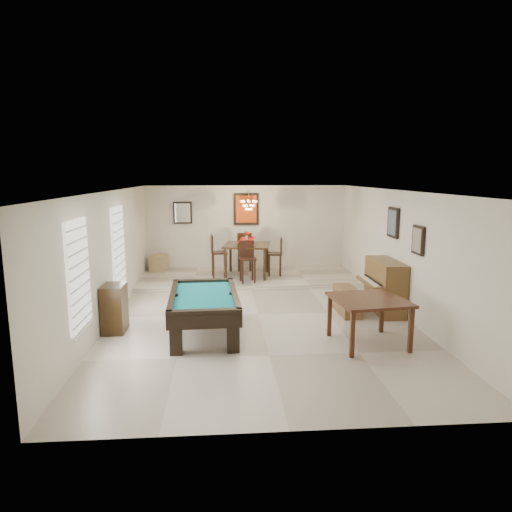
{
  "coord_description": "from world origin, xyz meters",
  "views": [
    {
      "loc": [
        -0.76,
        -9.28,
        2.92
      ],
      "look_at": [
        0.0,
        0.6,
        1.15
      ],
      "focal_mm": 32.0,
      "sensor_mm": 36.0,
      "label": 1
    }
  ],
  "objects": [
    {
      "name": "flower_vase",
      "position": [
        -0.06,
        3.22,
        1.26
      ],
      "size": [
        0.18,
        0.18,
        0.25
      ],
      "primitive_type": null,
      "rotation": [
        0.0,
        0.0,
        0.24
      ],
      "color": "#A9280E",
      "rests_on": "dining_table"
    },
    {
      "name": "back_painting",
      "position": [
        0.0,
        4.46,
        1.9
      ],
      "size": [
        0.75,
        0.06,
        0.95
      ],
      "primitive_type": "cube",
      "color": "#D84C14",
      "rests_on": "wall_back"
    },
    {
      "name": "dining_chair_east",
      "position": [
        0.73,
        3.23,
        0.65
      ],
      "size": [
        0.43,
        0.43,
        1.06
      ],
      "primitive_type": null,
      "rotation": [
        0.0,
        0.0,
        -1.68
      ],
      "color": "black",
      "rests_on": "dining_step"
    },
    {
      "name": "window_left_rear",
      "position": [
        -2.97,
        0.6,
        1.4
      ],
      "size": [
        0.06,
        1.0,
        1.7
      ],
      "primitive_type": "cube",
      "color": "white",
      "rests_on": "wall_left"
    },
    {
      "name": "corner_bench",
      "position": [
        -2.61,
        4.09,
        0.35
      ],
      "size": [
        0.52,
        0.6,
        0.47
      ],
      "primitive_type": "cube",
      "rotation": [
        0.0,
        0.0,
        -0.22
      ],
      "color": "#A08756",
      "rests_on": "dining_step"
    },
    {
      "name": "wall_back",
      "position": [
        0.0,
        4.5,
        1.3
      ],
      "size": [
        6.0,
        0.04,
        2.6
      ],
      "primitive_type": "cube",
      "color": "silver",
      "rests_on": "ground_plane"
    },
    {
      "name": "ground_plane",
      "position": [
        0.0,
        0.0,
        -0.01
      ],
      "size": [
        6.0,
        9.0,
        0.02
      ],
      "primitive_type": "cube",
      "color": "beige"
    },
    {
      "name": "wall_front",
      "position": [
        0.0,
        -4.5,
        1.3
      ],
      "size": [
        6.0,
        0.04,
        2.6
      ],
      "primitive_type": "cube",
      "color": "silver",
      "rests_on": "ground_plane"
    },
    {
      "name": "piano_bench",
      "position": [
        1.9,
        -0.07,
        0.27
      ],
      "size": [
        0.4,
        0.99,
        0.55
      ],
      "primitive_type": "cube",
      "rotation": [
        0.0,
        0.0,
        0.02
      ],
      "color": "brown",
      "rests_on": "ground_plane"
    },
    {
      "name": "apothecary_chest",
      "position": [
        -2.78,
        -0.85,
        0.45
      ],
      "size": [
        0.4,
        0.6,
        0.9
      ],
      "primitive_type": "cube",
      "color": "black",
      "rests_on": "ground_plane"
    },
    {
      "name": "wall_right",
      "position": [
        3.0,
        0.0,
        1.3
      ],
      "size": [
        0.04,
        9.0,
        2.6
      ],
      "primitive_type": "cube",
      "color": "silver",
      "rests_on": "ground_plane"
    },
    {
      "name": "chandelier",
      "position": [
        0.0,
        3.2,
        2.2
      ],
      "size": [
        0.44,
        0.44,
        0.6
      ],
      "primitive_type": null,
      "color": "#FFE5B2",
      "rests_on": "ceiling"
    },
    {
      "name": "dining_table",
      "position": [
        -0.06,
        3.22,
        0.63
      ],
      "size": [
        1.41,
        1.41,
        1.02
      ],
      "primitive_type": null,
      "rotation": [
        0.0,
        0.0,
        -0.16
      ],
      "color": "black",
      "rests_on": "dining_step"
    },
    {
      "name": "dining_step",
      "position": [
        0.0,
        3.25,
        0.06
      ],
      "size": [
        6.0,
        2.5,
        0.12
      ],
      "primitive_type": "cube",
      "color": "beige",
      "rests_on": "ground_plane"
    },
    {
      "name": "ceiling",
      "position": [
        0.0,
        0.0,
        2.6
      ],
      "size": [
        6.0,
        9.0,
        0.04
      ],
      "primitive_type": "cube",
      "color": "white",
      "rests_on": "wall_back"
    },
    {
      "name": "dining_chair_south",
      "position": [
        -0.08,
        2.45,
        0.66
      ],
      "size": [
        0.45,
        0.45,
        1.09
      ],
      "primitive_type": null,
      "rotation": [
        0.0,
        0.0,
        0.12
      ],
      "color": "black",
      "rests_on": "dining_step"
    },
    {
      "name": "square_table",
      "position": [
        1.77,
        -1.85,
        0.41
      ],
      "size": [
        1.32,
        1.32,
        0.82
      ],
      "primitive_type": null,
      "rotation": [
        0.0,
        0.0,
        0.12
      ],
      "color": "#351A0D",
      "rests_on": "ground_plane"
    },
    {
      "name": "window_left_front",
      "position": [
        -2.97,
        -2.2,
        1.4
      ],
      "size": [
        0.06,
        1.0,
        1.7
      ],
      "primitive_type": "cube",
      "color": "white",
      "rests_on": "wall_left"
    },
    {
      "name": "dining_chair_north",
      "position": [
        -0.08,
        3.98,
        0.69
      ],
      "size": [
        0.44,
        0.44,
        1.14
      ],
      "primitive_type": null,
      "rotation": [
        0.0,
        0.0,
        3.09
      ],
      "color": "black",
      "rests_on": "dining_step"
    },
    {
      "name": "wall_left",
      "position": [
        -3.0,
        0.0,
        1.3
      ],
      "size": [
        0.04,
        9.0,
        2.6
      ],
      "primitive_type": "cube",
      "color": "silver",
      "rests_on": "ground_plane"
    },
    {
      "name": "upright_piano",
      "position": [
        2.6,
        -0.01,
        0.56
      ],
      "size": [
        0.75,
        1.35,
        1.12
      ],
      "primitive_type": null,
      "color": "brown",
      "rests_on": "ground_plane"
    },
    {
      "name": "back_mirror",
      "position": [
        -1.9,
        4.46,
        1.8
      ],
      "size": [
        0.55,
        0.06,
        0.65
      ],
      "primitive_type": "cube",
      "color": "white",
      "rests_on": "wall_back"
    },
    {
      "name": "pool_table",
      "position": [
        -1.09,
        -1.15,
        0.37
      ],
      "size": [
        1.31,
        2.3,
        0.75
      ],
      "primitive_type": null,
      "rotation": [
        0.0,
        0.0,
        0.04
      ],
      "color": "black",
      "rests_on": "ground_plane"
    },
    {
      "name": "dining_chair_west",
      "position": [
        -0.82,
        3.17,
        0.71
      ],
      "size": [
        0.47,
        0.47,
        1.17
      ],
      "primitive_type": null,
      "rotation": [
        0.0,
        0.0,
        1.65
      ],
      "color": "black",
      "rests_on": "dining_step"
    },
    {
      "name": "right_picture_upper",
      "position": [
        2.96,
        0.3,
        1.9
      ],
      "size": [
        0.06,
        0.55,
        0.65
      ],
      "primitive_type": "cube",
      "color": "slate",
      "rests_on": "wall_right"
    },
    {
      "name": "right_picture_lower",
      "position": [
        2.96,
        -1.0,
        1.7
      ],
      "size": [
        0.06,
        0.45,
        0.55
      ],
      "primitive_type": "cube",
      "color": "gray",
      "rests_on": "wall_right"
    }
  ]
}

